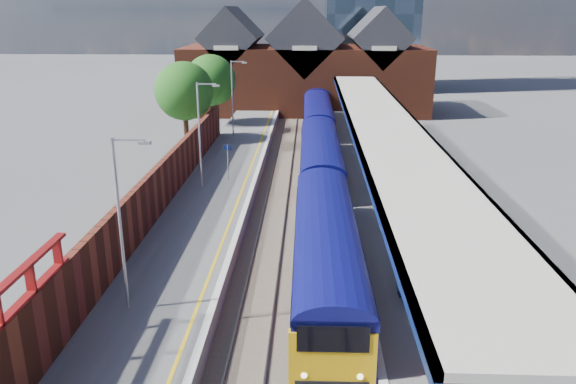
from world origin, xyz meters
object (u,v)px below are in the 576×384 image
(platform_sign, at_px, (228,156))
(parked_car_dark, at_px, (484,269))
(parked_car_silver, at_px, (475,250))
(lamp_post_c, at_px, (201,129))
(train, at_px, (319,133))
(lamp_post_b, at_px, (123,215))
(parked_car_blue, at_px, (455,288))
(lamp_post_d, at_px, (234,94))
(parked_car_red, at_px, (502,362))

(platform_sign, bearing_deg, parked_car_dark, -48.99)
(parked_car_silver, relative_size, parked_car_dark, 0.87)
(lamp_post_c, xyz_separation_m, parked_car_silver, (14.86, -11.23, -3.30))
(lamp_post_c, bearing_deg, train, 57.86)
(lamp_post_b, relative_size, parked_car_silver, 1.67)
(platform_sign, xyz_separation_m, parked_car_blue, (11.67, -16.96, -1.06))
(lamp_post_d, relative_size, parked_car_silver, 1.67)
(train, bearing_deg, parked_car_silver, -73.55)
(lamp_post_b, height_order, lamp_post_c, same)
(lamp_post_c, relative_size, parked_car_dark, 1.46)
(train, bearing_deg, lamp_post_d, 156.01)
(lamp_post_c, bearing_deg, parked_car_silver, -37.09)
(parked_car_silver, bearing_deg, parked_car_blue, 130.38)
(train, height_order, parked_car_blue, train)
(lamp_post_b, xyz_separation_m, parked_car_silver, (14.86, 4.77, -3.30))
(lamp_post_d, bearing_deg, train, -23.99)
(lamp_post_b, xyz_separation_m, parked_car_dark, (14.69, 2.67, -3.30))
(platform_sign, xyz_separation_m, parked_car_red, (11.87, -22.19, -0.92))
(parked_car_red, height_order, parked_car_silver, parked_car_red)
(train, xyz_separation_m, parked_car_blue, (5.18, -27.47, -0.49))
(parked_car_dark, bearing_deg, parked_car_red, 157.43)
(lamp_post_d, xyz_separation_m, parked_car_dark, (14.69, -29.33, -3.30))
(lamp_post_c, relative_size, parked_car_red, 1.55)
(train, distance_m, lamp_post_b, 29.71)
(lamp_post_d, distance_m, parked_car_dark, 32.97)
(parked_car_silver, xyz_separation_m, parked_car_blue, (-1.83, -3.73, -0.06))
(train, distance_m, parked_car_silver, 24.75)
(lamp_post_d, height_order, parked_car_blue, lamp_post_d)
(platform_sign, relative_size, parked_car_red, 0.55)
(parked_car_red, xyz_separation_m, parked_car_blue, (-0.19, 5.23, -0.14))
(platform_sign, bearing_deg, parked_car_silver, -44.43)
(platform_sign, bearing_deg, lamp_post_b, -94.33)
(train, distance_m, parked_car_blue, 27.96)
(lamp_post_b, bearing_deg, lamp_post_d, 90.00)
(lamp_post_b, relative_size, parked_car_red, 1.55)
(parked_car_silver, height_order, parked_car_blue, parked_car_silver)
(train, distance_m, platform_sign, 12.36)
(lamp_post_d, distance_m, parked_car_red, 38.67)
(lamp_post_b, relative_size, lamp_post_d, 1.00)
(lamp_post_c, xyz_separation_m, parked_car_red, (13.23, -20.19, -3.22))
(parked_car_dark, bearing_deg, parked_car_blue, 124.12)
(train, xyz_separation_m, parked_car_dark, (6.83, -25.83, -0.43))
(parked_car_red, relative_size, parked_car_dark, 0.94)
(lamp_post_b, height_order, parked_car_blue, lamp_post_b)
(parked_car_red, bearing_deg, train, 11.01)
(lamp_post_c, distance_m, lamp_post_d, 16.00)
(platform_sign, distance_m, parked_car_red, 25.18)
(lamp_post_c, height_order, platform_sign, lamp_post_c)
(parked_car_red, height_order, parked_car_dark, parked_car_red)
(train, relative_size, parked_car_silver, 15.72)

